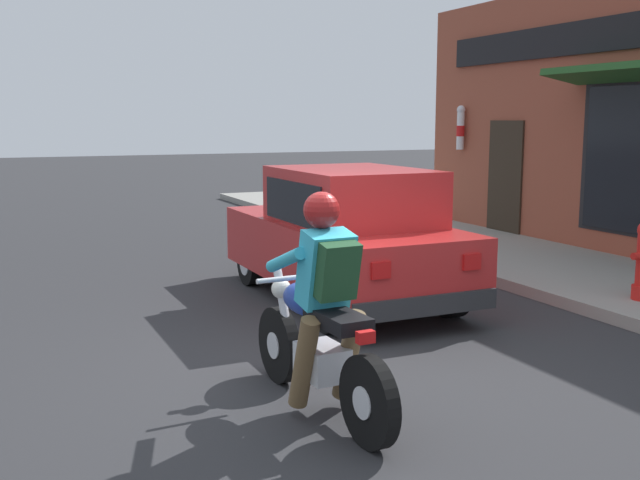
{
  "coord_description": "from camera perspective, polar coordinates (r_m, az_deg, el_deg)",
  "views": [
    {
      "loc": [
        -2.49,
        -5.44,
        2.12
      ],
      "look_at": [
        0.52,
        1.13,
        0.95
      ],
      "focal_mm": 42.0,
      "sensor_mm": 36.0,
      "label": 1
    }
  ],
  "objects": [
    {
      "name": "ground_plane",
      "position": [
        6.35,
        0.0,
        -10.31
      ],
      "size": [
        80.0,
        80.0,
        0.0
      ],
      "primitive_type": "plane",
      "color": "#2B2B2D"
    },
    {
      "name": "car_hatchback",
      "position": [
        8.73,
        1.87,
        0.25
      ],
      "size": [
        1.65,
        3.79,
        1.57
      ],
      "color": "black",
      "rests_on": "ground"
    },
    {
      "name": "sidewalk_curb",
      "position": [
        11.29,
        15.66,
        -1.62
      ],
      "size": [
        2.6,
        22.0,
        0.14
      ],
      "primitive_type": "cube",
      "color": "gray",
      "rests_on": "ground"
    },
    {
      "name": "motorcycle_with_rider",
      "position": [
        5.41,
        0.04,
        -6.26
      ],
      "size": [
        0.57,
        2.02,
        1.62
      ],
      "color": "black",
      "rests_on": "ground"
    }
  ]
}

